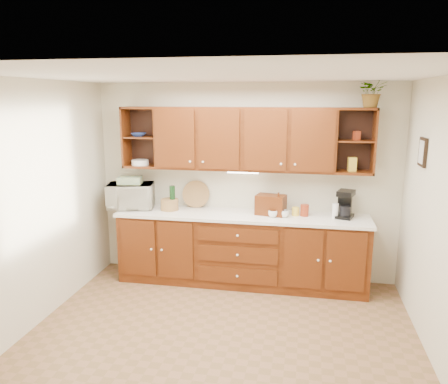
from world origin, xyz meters
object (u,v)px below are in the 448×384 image
at_px(potted_plant, 372,92).
at_px(coffee_maker, 345,204).
at_px(microwave, 131,196).
at_px(bread_box, 271,205).

bearing_deg(potted_plant, coffee_maker, 178.58).
bearing_deg(potted_plant, microwave, -179.29).
height_order(microwave, potted_plant, potted_plant).
distance_m(coffee_maker, potted_plant, 1.39).
relative_size(microwave, bread_box, 1.66).
bearing_deg(microwave, potted_plant, -12.68).
distance_m(bread_box, potted_plant, 1.82).
xyz_separation_m(microwave, coffee_maker, (2.81, 0.04, -0.00)).
distance_m(microwave, bread_box, 1.89).
height_order(bread_box, potted_plant, potted_plant).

